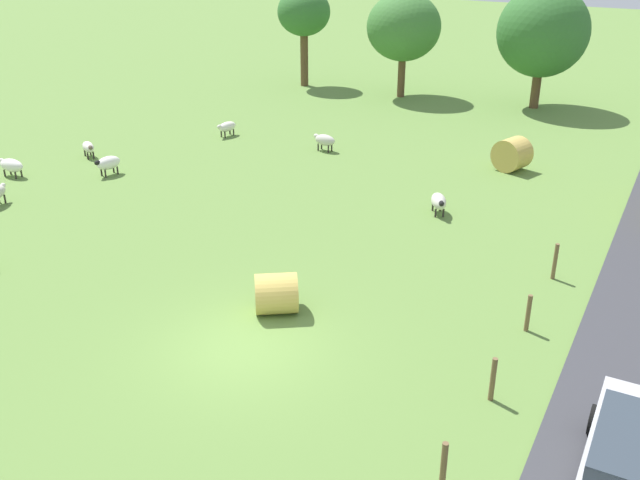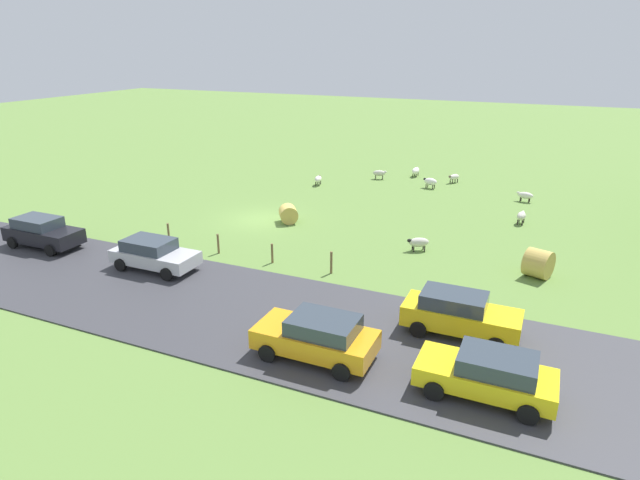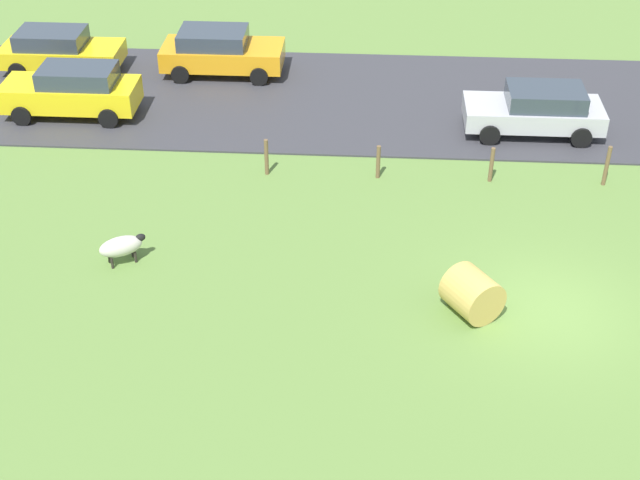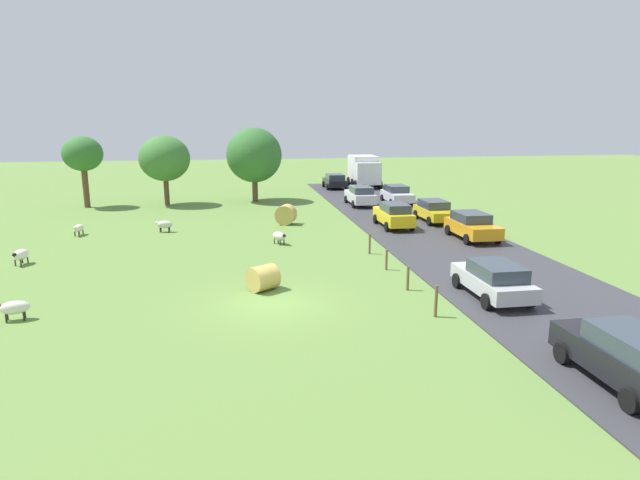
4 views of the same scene
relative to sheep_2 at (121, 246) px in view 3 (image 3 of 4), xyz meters
name	(u,v)px [view 3 (image 3 of 4)]	position (x,y,z in m)	size (l,w,h in m)	color
ground_plane	(550,310)	(-1.29, -10.61, -0.49)	(160.00, 160.00, 0.00)	olive
road_strip	(501,104)	(9.92, -10.61, -0.46)	(8.00, 80.00, 0.06)	#38383D
sheep_2	(121,246)	(0.00, 0.00, 0.00)	(0.99, 1.22, 0.75)	beige
hay_bale_1	(472,294)	(-1.51, -8.70, 0.07)	(1.11, 1.11, 1.14)	tan
fence_post_0	(607,166)	(4.72, -13.03, 0.13)	(0.12, 0.12, 1.25)	brown
fence_post_1	(492,165)	(4.72, -9.74, 0.05)	(0.12, 0.12, 1.09)	brown
fence_post_2	(378,162)	(4.72, -6.45, 0.03)	(0.12, 0.12, 1.04)	brown
fence_post_3	(266,157)	(4.72, -3.16, 0.08)	(0.12, 0.12, 1.14)	brown
car_0	(73,90)	(8.18, 3.61, 0.43)	(1.94, 4.40, 1.67)	yellow
car_3	(220,51)	(11.86, -0.71, 0.40)	(2.18, 4.33, 1.61)	orange
car_4	(536,109)	(7.85, -11.42, 0.36)	(2.07, 4.34, 1.51)	#B7B7BC
car_7	(59,50)	(11.70, 5.16, 0.36)	(2.07, 4.30, 1.51)	yellow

